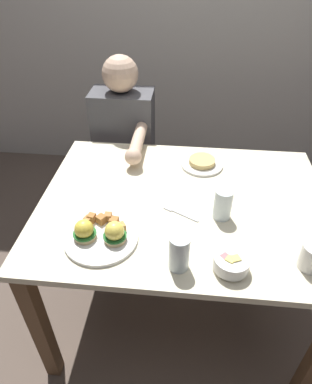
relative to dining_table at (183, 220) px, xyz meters
The scene contains 9 objects.
ground_plane 0.63m from the dining_table, ahead, with size 6.00×6.00×0.00m, color brown.
dining_table is the anchor object (origin of this frame).
eggs_benedict_plate 0.41m from the dining_table, 139.66° to the right, with size 0.27×0.27×0.09m.
fruit_bowl 0.40m from the dining_table, 64.04° to the right, with size 0.12×0.12×0.06m.
fork 0.13m from the dining_table, 102.66° to the right, with size 0.14×0.09×0.00m.
water_glass_near 0.38m from the dining_table, 91.09° to the right, with size 0.07×0.07×0.13m.
water_glass_far 0.24m from the dining_table, 27.91° to the right, with size 0.07×0.07×0.13m.
side_plate 0.31m from the dining_table, 75.00° to the left, with size 0.20×0.20×0.04m.
diner_person 0.70m from the dining_table, 121.20° to the left, with size 0.34×0.54×1.14m.
Camera 1 is at (-0.01, -1.09, 1.64)m, focal length 31.66 mm.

